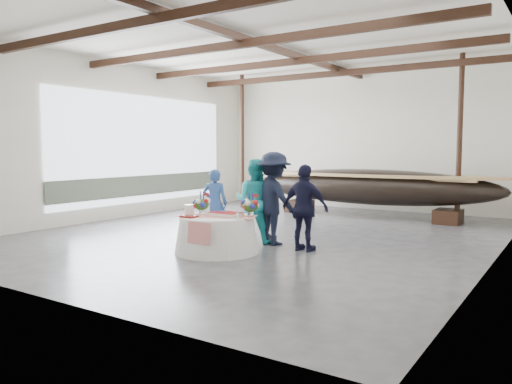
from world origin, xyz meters
The scene contains 15 objects.
floor centered at (0.00, 0.00, 0.00)m, with size 10.00×12.00×0.01m, color #3D3D42.
wall_back centered at (0.00, 6.00, 2.25)m, with size 10.00×0.02×4.50m, color silver.
wall_front centered at (0.00, -6.00, 2.25)m, with size 10.00×0.02×4.50m, color silver.
wall_left centered at (-5.00, 0.00, 2.25)m, with size 0.02×12.00×4.50m, color silver.
wall_right centered at (5.00, 0.00, 2.25)m, with size 0.02×12.00×4.50m, color silver.
ceiling centered at (0.00, 0.00, 4.50)m, with size 10.00×12.00×0.01m, color white.
pavilion_structure centered at (0.00, 0.72, 4.00)m, with size 9.80×11.76×4.50m.
open_bay centered at (-4.95, 1.00, 1.83)m, with size 0.03×7.00×3.20m.
longboat_display centered at (1.01, 4.07, 0.91)m, with size 7.57×1.51×1.42m.
banquet_table centered at (0.34, -2.34, 0.35)m, with size 1.64×1.64×0.71m.
tabletop_items centered at (0.34, -2.21, 0.86)m, with size 1.61×1.05×0.40m.
guest_woman_blue centered at (-0.69, -1.07, 0.78)m, with size 0.57×0.37×1.56m, color navy.
guest_woman_teal centered at (0.40, -1.10, 0.90)m, with size 0.88×0.68×1.80m, color #22AFB4.
guest_man_left centered at (0.85, -1.05, 0.98)m, with size 1.26×0.72×1.95m, color black.
guest_man_right centered at (1.73, -1.31, 0.86)m, with size 1.00×0.42×1.71m, color black.
Camera 1 is at (6.23, -9.96, 2.02)m, focal length 35.00 mm.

